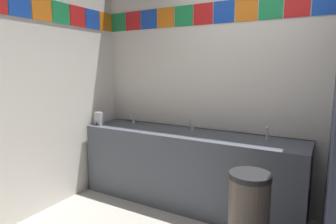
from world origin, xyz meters
The scene contains 8 objects.
wall_back centered at (0.00, 1.46, 1.45)m, with size 4.54×0.09×2.88m.
wall_side centered at (-2.31, 0.00, 1.45)m, with size 0.09×2.84×2.88m.
vanity_counter centered at (-0.99, 1.13, 0.42)m, with size 2.46×0.57×0.82m.
faucet_left centered at (-1.81, 1.22, 0.88)m, with size 0.04×0.10×0.14m.
faucet_center centered at (-0.99, 1.22, 0.88)m, with size 0.04×0.10×0.14m.
faucet_right centered at (-0.17, 1.22, 0.88)m, with size 0.04×0.10×0.14m.
soap_dispenser centered at (-2.13, 0.97, 0.90)m, with size 0.09×0.09×0.16m.
trash_bin centered at (-0.12, 0.35, 0.39)m, with size 0.30×0.30×0.78m.
Camera 1 is at (0.33, -1.62, 1.52)m, focal length 30.52 mm.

